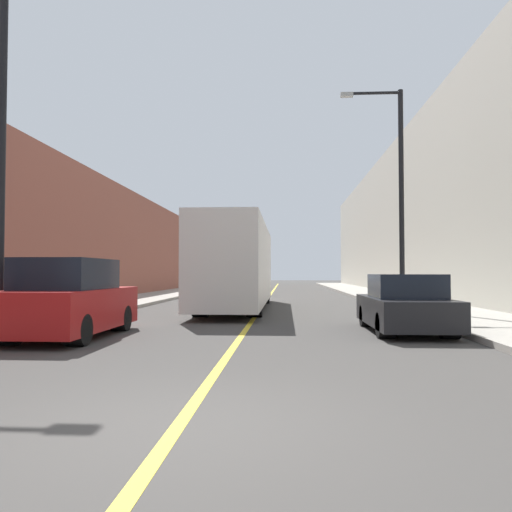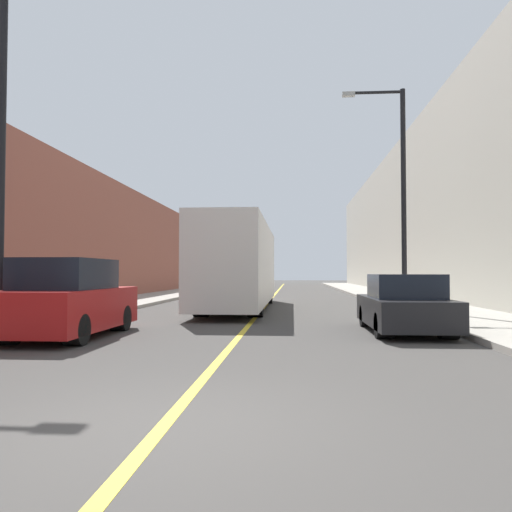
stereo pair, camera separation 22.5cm
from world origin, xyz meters
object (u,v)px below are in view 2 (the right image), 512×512
at_px(car_right_near, 404,306).
at_px(street_lamp_right, 399,185).
at_px(street_lamp_left, 9,136).
at_px(bus, 240,265).
at_px(parked_suv_left, 69,301).

relative_size(car_right_near, street_lamp_right, 0.49).
bearing_deg(street_lamp_left, car_right_near, 11.25).
xyz_separation_m(bus, parked_suv_left, (-3.12, -9.75, -1.03)).
distance_m(bus, street_lamp_right, 7.33).
bearing_deg(street_lamp_left, street_lamp_right, 37.81).
distance_m(parked_suv_left, street_lamp_right, 13.24).
distance_m(bus, street_lamp_left, 11.43).
bearing_deg(street_lamp_right, car_right_near, -100.95).
bearing_deg(parked_suv_left, bus, 72.25).
bearing_deg(parked_suv_left, street_lamp_right, 40.47).
bearing_deg(bus, street_lamp_left, -114.06).
height_order(bus, street_lamp_left, street_lamp_left).
relative_size(parked_suv_left, street_lamp_right, 0.51).
distance_m(car_right_near, street_lamp_left, 10.71).
bearing_deg(street_lamp_right, street_lamp_left, -142.19).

